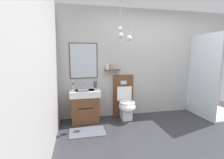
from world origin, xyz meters
TOP-DOWN VIEW (x-y plane):
  - ground_plane at (0.00, 0.00)m, footprint 5.68×4.76m
  - wall_back at (-0.02, 1.72)m, footprint 4.48×0.63m
  - wall_left at (-2.18, 0.00)m, footprint 0.12×3.56m
  - bath_mat at (-1.56, 0.89)m, footprint 0.68×0.44m
  - vanity_sink_left at (-1.56, 1.47)m, footprint 0.65×0.46m
  - tap_on_left_sink at (-1.56, 1.63)m, footprint 0.03×0.13m
  - toilet at (-0.63, 1.46)m, footprint 0.48×0.63m
  - toothbrush_cup at (-1.81, 1.62)m, footprint 0.07×0.07m
  - soap_dispenser at (-1.30, 1.63)m, footprint 0.06×0.06m
  - folded_hand_towel at (-1.60, 1.34)m, footprint 0.22×0.16m
  - shower_tray at (1.47, 1.16)m, footprint 1.00×0.94m

SIDE VIEW (x-z plane):
  - ground_plane at x=0.00m, z-range -0.10..0.00m
  - bath_mat at x=-1.56m, z-range 0.00..0.01m
  - vanity_sink_left at x=-1.56m, z-range 0.01..0.73m
  - toilet at x=-0.63m, z-range -0.12..0.88m
  - shower_tray at x=1.47m, z-range -0.58..1.37m
  - folded_hand_towel at x=-1.60m, z-range 0.71..0.76m
  - toothbrush_cup at x=-1.81m, z-range 0.67..0.87m
  - tap_on_left_sink at x=-1.56m, z-range 0.73..0.84m
  - soap_dispenser at x=-1.30m, z-range 0.70..0.90m
  - wall_left at x=-2.18m, z-range 0.00..2.54m
  - wall_back at x=-0.02m, z-range 0.00..2.55m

